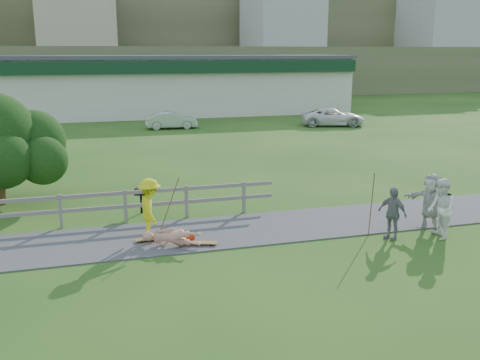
{
  "coord_description": "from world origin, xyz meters",
  "views": [
    {
      "loc": [
        -3.04,
        -13.67,
        5.43
      ],
      "look_at": [
        1.49,
        2.0,
        1.5
      ],
      "focal_mm": 40.0,
      "sensor_mm": 36.0,
      "label": 1
    }
  ],
  "objects": [
    {
      "name": "ground",
      "position": [
        0.0,
        0.0,
        0.0
      ],
      "size": [
        260.0,
        260.0,
        0.0
      ],
      "primitive_type": "plane",
      "color": "#224E16",
      "rests_on": "ground"
    },
    {
      "name": "path",
      "position": [
        0.0,
        1.5,
        0.02
      ],
      "size": [
        34.0,
        3.0,
        0.04
      ],
      "primitive_type": "cube",
      "color": "#3E3E41",
      "rests_on": "ground"
    },
    {
      "name": "fence",
      "position": [
        -4.62,
        3.3,
        0.72
      ],
      "size": [
        15.05,
        0.1,
        1.1
      ],
      "color": "slate",
      "rests_on": "ground"
    },
    {
      "name": "strip_mall",
      "position": [
        4.0,
        34.94,
        2.58
      ],
      "size": [
        32.5,
        10.75,
        5.1
      ],
      "color": "beige",
      "rests_on": "ground"
    },
    {
      "name": "hillside",
      "position": [
        0.0,
        91.31,
        14.41
      ],
      "size": [
        220.0,
        67.0,
        47.5
      ],
      "color": "#555C36",
      "rests_on": "ground"
    },
    {
      "name": "skater_rider",
      "position": [
        -1.44,
        1.26,
        0.9
      ],
      "size": [
        0.69,
        1.17,
        1.8
      ],
      "primitive_type": "imported",
      "rotation": [
        0.0,
        0.0,
        1.59
      ],
      "color": "yellow",
      "rests_on": "ground"
    },
    {
      "name": "skater_fallen",
      "position": [
        -0.93,
        0.62,
        0.3
      ],
      "size": [
        1.07,
        1.65,
        0.6
      ],
      "primitive_type": "imported",
      "rotation": [
        0.0,
        0.0,
        1.12
      ],
      "color": "tan",
      "rests_on": "ground"
    },
    {
      "name": "spectator_a",
      "position": [
        6.85,
        -0.81,
        0.91
      ],
      "size": [
        0.91,
        1.04,
        1.81
      ],
      "primitive_type": "imported",
      "rotation": [
        0.0,
        0.0,
        4.43
      ],
      "color": "white",
      "rests_on": "ground"
    },
    {
      "name": "spectator_b",
      "position": [
        5.46,
        -0.44,
        0.79
      ],
      "size": [
        0.75,
        1.0,
        1.58
      ],
      "primitive_type": "imported",
      "rotation": [
        0.0,
        0.0,
        5.17
      ],
      "color": "gray",
      "rests_on": "ground"
    },
    {
      "name": "spectator_d",
      "position": [
        7.0,
        -0.09,
        0.91
      ],
      "size": [
        1.09,
        1.76,
        1.81
      ],
      "primitive_type": "imported",
      "rotation": [
        0.0,
        0.0,
        5.07
      ],
      "color": "#B9BAB5",
      "rests_on": "ground"
    },
    {
      "name": "car_silver",
      "position": [
        2.85,
        24.55,
        0.61
      ],
      "size": [
        3.75,
        1.47,
        1.22
      ],
      "primitive_type": "imported",
      "rotation": [
        0.0,
        0.0,
        1.52
      ],
      "color": "#B6BBBF",
      "rests_on": "ground"
    },
    {
      "name": "car_white",
      "position": [
        14.71,
        22.74,
        0.65
      ],
      "size": [
        5.1,
        3.32,
        1.31
      ],
      "primitive_type": "imported",
      "rotation": [
        0.0,
        0.0,
        1.31
      ],
      "color": "white",
      "rests_on": "ground"
    },
    {
      "name": "bbq",
      "position": [
        -1.41,
        4.22,
        0.44
      ],
      "size": [
        0.48,
        0.43,
        0.87
      ],
      "primitive_type": null,
      "rotation": [
        0.0,
        0.0,
        -0.35
      ],
      "color": "black",
      "rests_on": "ground"
    },
    {
      "name": "longboard_rider",
      "position": [
        -1.44,
        1.26,
        0.05
      ],
      "size": [
        0.93,
        0.32,
        0.1
      ],
      "primitive_type": null,
      "rotation": [
        0.0,
        0.0,
        0.11
      ],
      "color": "#965D31",
      "rests_on": "ground"
    },
    {
      "name": "longboard_fallen",
      "position": [
        -0.13,
        0.52,
        0.05
      ],
      "size": [
        1.0,
        0.54,
        0.11
      ],
      "primitive_type": null,
      "rotation": [
        0.0,
        0.0,
        -0.33
      ],
      "color": "#965D31",
      "rests_on": "ground"
    },
    {
      "name": "helmet",
      "position": [
        -0.33,
        0.97,
        0.14
      ],
      "size": [
        0.28,
        0.28,
        0.28
      ],
      "primitive_type": "sphere",
      "color": "red",
      "rests_on": "ground"
    },
    {
      "name": "pole_rider",
      "position": [
        -0.84,
        1.66,
        0.96
      ],
      "size": [
        0.03,
        0.03,
        1.91
      ],
      "primitive_type": "cylinder",
      "color": "brown",
      "rests_on": "ground"
    },
    {
      "name": "pole_spec_left",
      "position": [
        4.99,
        -0.02,
        0.97
      ],
      "size": [
        0.03,
        0.03,
        1.95
      ],
      "primitive_type": "cylinder",
      "color": "brown",
      "rests_on": "ground"
    },
    {
      "name": "pole_spec_right",
      "position": [
        7.04,
        -0.51,
        0.9
      ],
      "size": [
        0.03,
        0.03,
        1.81
      ],
      "primitive_type": "cylinder",
      "color": "brown",
      "rests_on": "ground"
    }
  ]
}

